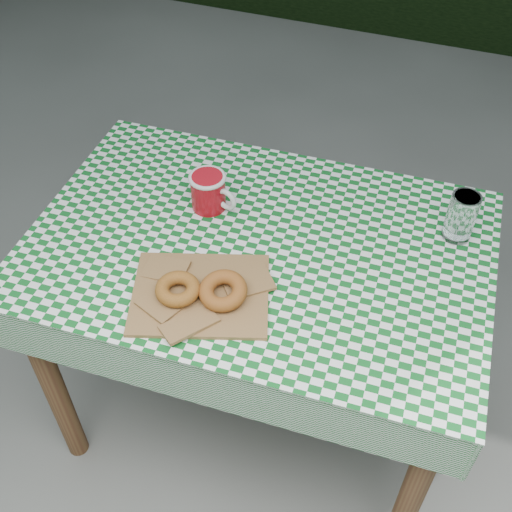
{
  "coord_description": "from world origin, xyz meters",
  "views": [
    {
      "loc": [
        0.51,
        -0.84,
        1.84
      ],
      "look_at": [
        0.16,
        0.12,
        0.79
      ],
      "focal_mm": 44.52,
      "sensor_mm": 36.0,
      "label": 1
    }
  ],
  "objects": [
    {
      "name": "ground",
      "position": [
        0.0,
        0.0,
        0.0
      ],
      "size": [
        60.0,
        60.0,
        0.0
      ],
      "primitive_type": "plane",
      "color": "#555550",
      "rests_on": "ground"
    },
    {
      "name": "table",
      "position": [
        0.14,
        0.18,
        0.38
      ],
      "size": [
        1.13,
        0.78,
        0.75
      ],
      "primitive_type": "cube",
      "rotation": [
        0.0,
        0.0,
        0.04
      ],
      "color": "#57311D",
      "rests_on": "ground"
    },
    {
      "name": "tablecloth",
      "position": [
        0.14,
        0.18,
        0.75
      ],
      "size": [
        1.15,
        0.8,
        0.01
      ],
      "primitive_type": "cube",
      "rotation": [
        0.0,
        0.0,
        0.04
      ],
      "color": "#0D581E",
      "rests_on": "table"
    },
    {
      "name": "paper_bag",
      "position": [
        0.08,
        -0.01,
        0.76
      ],
      "size": [
        0.37,
        0.33,
        0.02
      ],
      "primitive_type": "cube",
      "rotation": [
        0.0,
        0.0,
        0.32
      ],
      "color": "olive",
      "rests_on": "tablecloth"
    },
    {
      "name": "bagel_front",
      "position": [
        0.03,
        -0.04,
        0.79
      ],
      "size": [
        0.12,
        0.12,
        0.03
      ],
      "primitive_type": "torus",
      "rotation": [
        0.0,
        0.0,
        0.25
      ],
      "color": "#96511F",
      "rests_on": "paper_bag"
    },
    {
      "name": "bagel_back",
      "position": [
        0.13,
        -0.01,
        0.79
      ],
      "size": [
        0.12,
        0.12,
        0.03
      ],
      "primitive_type": "torus",
      "rotation": [
        0.0,
        0.0,
        -0.17
      ],
      "color": "brown",
      "rests_on": "paper_bag"
    },
    {
      "name": "coffee_mug",
      "position": [
        -0.02,
        0.27,
        0.81
      ],
      "size": [
        0.21,
        0.21,
        0.1
      ],
      "primitive_type": null,
      "rotation": [
        0.0,
        0.0,
        -0.24
      ],
      "color": "#9E0A14",
      "rests_on": "tablecloth"
    },
    {
      "name": "drinking_glass",
      "position": [
        0.59,
        0.38,
        0.82
      ],
      "size": [
        0.08,
        0.08,
        0.13
      ],
      "primitive_type": "cylinder",
      "rotation": [
        0.0,
        0.0,
        0.1
      ],
      "color": "white",
      "rests_on": "tablecloth"
    }
  ]
}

